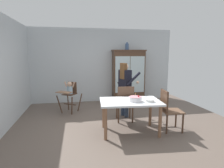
{
  "coord_description": "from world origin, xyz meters",
  "views": [
    {
      "loc": [
        -0.99,
        -4.31,
        1.77
      ],
      "look_at": [
        -0.02,
        0.7,
        0.95
      ],
      "focal_mm": 29.78,
      "sensor_mm": 36.0,
      "label": 1
    }
  ],
  "objects_px": {
    "china_cabinet": "(128,76)",
    "serving_bowl": "(150,101)",
    "adult_person": "(125,83)",
    "birthday_cake": "(135,99)",
    "ceramic_vase": "(127,47)",
    "dining_chair_far_side": "(125,101)",
    "dining_table": "(130,105)",
    "high_chair_with_toddler": "(70,91)",
    "dining_chair_right_end": "(168,107)"
  },
  "relations": [
    {
      "from": "dining_chair_far_side",
      "to": "dining_chair_right_end",
      "type": "bearing_deg",
      "value": 144.51
    },
    {
      "from": "china_cabinet",
      "to": "ceramic_vase",
      "type": "xyz_separation_m",
      "value": [
        -0.07,
        0.0,
        1.08
      ]
    },
    {
      "from": "adult_person",
      "to": "dining_table",
      "type": "relative_size",
      "value": 1.08
    },
    {
      "from": "dining_table",
      "to": "high_chair_with_toddler",
      "type": "bearing_deg",
      "value": 128.01
    },
    {
      "from": "high_chair_with_toddler",
      "to": "dining_chair_right_end",
      "type": "distance_m",
      "value": 2.94
    },
    {
      "from": "birthday_cake",
      "to": "dining_chair_far_side",
      "type": "height_order",
      "value": "dining_chair_far_side"
    },
    {
      "from": "dining_table",
      "to": "china_cabinet",
      "type": "bearing_deg",
      "value": 74.95
    },
    {
      "from": "high_chair_with_toddler",
      "to": "adult_person",
      "type": "relative_size",
      "value": 0.62
    },
    {
      "from": "ceramic_vase",
      "to": "dining_chair_right_end",
      "type": "xyz_separation_m",
      "value": [
        0.21,
        -2.86,
        -1.49
      ]
    },
    {
      "from": "serving_bowl",
      "to": "birthday_cake",
      "type": "bearing_deg",
      "value": 159.65
    },
    {
      "from": "dining_chair_right_end",
      "to": "adult_person",
      "type": "bearing_deg",
      "value": 37.71
    },
    {
      "from": "adult_person",
      "to": "ceramic_vase",
      "type": "bearing_deg",
      "value": -40.31
    },
    {
      "from": "ceramic_vase",
      "to": "dining_chair_right_end",
      "type": "height_order",
      "value": "ceramic_vase"
    },
    {
      "from": "china_cabinet",
      "to": "birthday_cake",
      "type": "height_order",
      "value": "china_cabinet"
    },
    {
      "from": "dining_chair_far_side",
      "to": "adult_person",
      "type": "bearing_deg",
      "value": -98.58
    },
    {
      "from": "ceramic_vase",
      "to": "dining_table",
      "type": "relative_size",
      "value": 0.19
    },
    {
      "from": "serving_bowl",
      "to": "dining_chair_far_side",
      "type": "xyz_separation_m",
      "value": [
        -0.33,
        0.84,
        -0.21
      ]
    },
    {
      "from": "ceramic_vase",
      "to": "adult_person",
      "type": "bearing_deg",
      "value": -106.83
    },
    {
      "from": "birthday_cake",
      "to": "serving_bowl",
      "type": "relative_size",
      "value": 1.56
    },
    {
      "from": "dining_chair_right_end",
      "to": "dining_chair_far_side",
      "type": "bearing_deg",
      "value": 55.33
    },
    {
      "from": "china_cabinet",
      "to": "dining_chair_right_end",
      "type": "bearing_deg",
      "value": -87.2
    },
    {
      "from": "ceramic_vase",
      "to": "serving_bowl",
      "type": "bearing_deg",
      "value": -95.62
    },
    {
      "from": "adult_person",
      "to": "serving_bowl",
      "type": "bearing_deg",
      "value": 166.03
    },
    {
      "from": "dining_table",
      "to": "dining_chair_right_end",
      "type": "xyz_separation_m",
      "value": [
        0.89,
        -0.08,
        -0.08
      ]
    },
    {
      "from": "high_chair_with_toddler",
      "to": "ceramic_vase",
      "type": "bearing_deg",
      "value": 58.48
    },
    {
      "from": "adult_person",
      "to": "birthday_cake",
      "type": "height_order",
      "value": "adult_person"
    },
    {
      "from": "adult_person",
      "to": "birthday_cake",
      "type": "xyz_separation_m",
      "value": [
        -0.08,
        -1.18,
        -0.17
      ]
    },
    {
      "from": "dining_table",
      "to": "dining_chair_right_end",
      "type": "relative_size",
      "value": 1.47
    },
    {
      "from": "high_chair_with_toddler",
      "to": "serving_bowl",
      "type": "distance_m",
      "value": 2.65
    },
    {
      "from": "dining_table",
      "to": "dining_chair_right_end",
      "type": "distance_m",
      "value": 0.89
    },
    {
      "from": "high_chair_with_toddler",
      "to": "dining_table",
      "type": "distance_m",
      "value": 2.26
    },
    {
      "from": "serving_bowl",
      "to": "ceramic_vase",
      "type": "bearing_deg",
      "value": 84.38
    },
    {
      "from": "dining_chair_far_side",
      "to": "serving_bowl",
      "type": "bearing_deg",
      "value": 117.15
    },
    {
      "from": "china_cabinet",
      "to": "dining_chair_right_end",
      "type": "xyz_separation_m",
      "value": [
        0.14,
        -2.85,
        -0.41
      ]
    },
    {
      "from": "birthday_cake",
      "to": "serving_bowl",
      "type": "distance_m",
      "value": 0.32
    },
    {
      "from": "ceramic_vase",
      "to": "adult_person",
      "type": "relative_size",
      "value": 0.18
    },
    {
      "from": "adult_person",
      "to": "birthday_cake",
      "type": "relative_size",
      "value": 5.47
    },
    {
      "from": "china_cabinet",
      "to": "serving_bowl",
      "type": "relative_size",
      "value": 10.72
    },
    {
      "from": "adult_person",
      "to": "dining_table",
      "type": "bearing_deg",
      "value": 147.66
    },
    {
      "from": "high_chair_with_toddler",
      "to": "dining_chair_far_side",
      "type": "bearing_deg",
      "value": -5.42
    },
    {
      "from": "ceramic_vase",
      "to": "high_chair_with_toddler",
      "type": "distance_m",
      "value": 2.69
    },
    {
      "from": "adult_person",
      "to": "birthday_cake",
      "type": "distance_m",
      "value": 1.2
    },
    {
      "from": "china_cabinet",
      "to": "dining_table",
      "type": "distance_m",
      "value": 2.89
    },
    {
      "from": "china_cabinet",
      "to": "high_chair_with_toddler",
      "type": "bearing_deg",
      "value": -154.92
    },
    {
      "from": "adult_person",
      "to": "dining_table",
      "type": "distance_m",
      "value": 1.16
    },
    {
      "from": "dining_table",
      "to": "ceramic_vase",
      "type": "bearing_deg",
      "value": 76.26
    },
    {
      "from": "birthday_cake",
      "to": "serving_bowl",
      "type": "height_order",
      "value": "birthday_cake"
    },
    {
      "from": "adult_person",
      "to": "dining_chair_far_side",
      "type": "distance_m",
      "value": 0.62
    },
    {
      "from": "china_cabinet",
      "to": "ceramic_vase",
      "type": "height_order",
      "value": "ceramic_vase"
    },
    {
      "from": "ceramic_vase",
      "to": "china_cabinet",
      "type": "bearing_deg",
      "value": -3.21
    }
  ]
}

